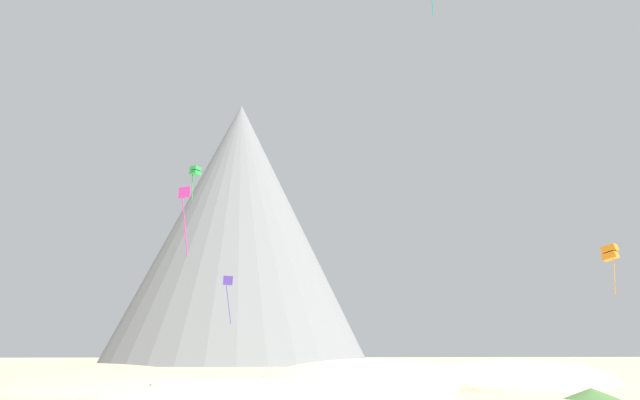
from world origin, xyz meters
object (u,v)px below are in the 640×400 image
object	(u,v)px
bush_low_patch	(327,387)
bush_far_right	(150,393)
kite_green_mid	(195,171)
kite_indigo_low	(228,287)
rock_massif	(236,237)
bush_scatter_east	(4,395)
kite_orange_low	(610,253)
bush_near_left	(592,393)
kite_magenta_low	(185,205)

from	to	relation	value
bush_low_patch	bush_far_right	world-z (taller)	bush_far_right
kite_green_mid	kite_indigo_low	distance (m)	15.45
bush_low_patch	bush_far_right	xyz separation A→B (m)	(-9.10, -5.82, 0.05)
bush_low_patch	kite_green_mid	xyz separation A→B (m)	(-9.87, 25.25, 18.94)
rock_massif	bush_scatter_east	bearing A→B (deg)	-95.95
rock_massif	bush_far_right	bearing A→B (deg)	-91.36
kite_orange_low	bush_near_left	bearing A→B (deg)	-168.37
bush_low_patch	bush_scatter_east	size ratio (longest dim) A/B	1.99
kite_indigo_low	kite_magenta_low	bearing A→B (deg)	-59.41
rock_massif	kite_orange_low	bearing A→B (deg)	-64.62
bush_far_right	kite_magenta_low	xyz separation A→B (m)	(-0.04, 13.70, 11.95)
bush_far_right	kite_indigo_low	size ratio (longest dim) A/B	0.37
kite_green_mid	rock_massif	bearing A→B (deg)	-54.76
kite_magenta_low	bush_low_patch	bearing A→B (deg)	-150.08
bush_near_left	rock_massif	distance (m)	97.05
kite_indigo_low	kite_orange_low	size ratio (longest dim) A/B	1.20
rock_massif	bush_near_left	bearing A→B (deg)	-77.88
bush_low_patch	bush_scatter_east	bearing A→B (deg)	-166.06
kite_magenta_low	bush_scatter_east	bearing A→B (deg)	129.58
kite_indigo_low	kite_orange_low	world-z (taller)	kite_orange_low
bush_low_patch	bush_near_left	xyz separation A→B (m)	(12.92, -5.69, -0.11)
bush_far_right	bush_scatter_east	distance (m)	7.46
bush_low_patch	rock_massif	distance (m)	89.73
bush_scatter_east	kite_green_mid	world-z (taller)	kite_green_mid
bush_low_patch	kite_magenta_low	size ratio (longest dim) A/B	0.41
bush_low_patch	kite_magenta_low	bearing A→B (deg)	139.23
bush_far_right	kite_indigo_low	xyz separation A→B (m)	(2.40, 42.23, 8.70)
bush_near_left	rock_massif	world-z (taller)	rock_massif
bush_scatter_east	kite_green_mid	size ratio (longest dim) A/B	0.31
bush_near_left	kite_orange_low	distance (m)	27.67
kite_green_mid	kite_magenta_low	distance (m)	18.72
bush_near_left	kite_magenta_low	world-z (taller)	kite_magenta_low
kite_indigo_low	bush_near_left	bearing A→B (deg)	-29.54
kite_orange_low	bush_low_patch	bearing A→B (deg)	164.90
bush_low_patch	kite_orange_low	size ratio (longest dim) A/B	0.47
kite_magenta_low	kite_indigo_low	bearing A→B (deg)	-24.20
kite_orange_low	kite_indigo_low	bearing A→B (deg)	102.33
bush_scatter_east	kite_green_mid	bearing A→B (deg)	77.54
bush_scatter_east	rock_massif	size ratio (longest dim) A/B	0.02
bush_near_left	bush_far_right	bearing A→B (deg)	-179.65
bush_low_patch	rock_massif	bearing A→B (deg)	94.55
kite_indigo_low	bush_scatter_east	bearing A→B (deg)	-67.93
kite_green_mid	kite_orange_low	distance (m)	38.59
bush_low_patch	bush_far_right	distance (m)	10.80
kite_orange_low	kite_magenta_low	bearing A→B (deg)	146.66
kite_indigo_low	kite_orange_low	xyz separation A→B (m)	(33.29, -20.39, 1.52)
bush_near_left	bush_far_right	world-z (taller)	bush_far_right
bush_scatter_east	kite_orange_low	distance (m)	48.51
rock_massif	bush_low_patch	bearing A→B (deg)	-85.45
bush_low_patch	bush_scatter_east	distance (m)	16.84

